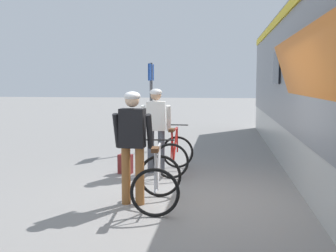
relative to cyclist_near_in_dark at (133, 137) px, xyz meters
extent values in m
plane|color=gray|center=(1.00, 0.31, -1.05)|extent=(80.00, 80.00, 0.00)
cube|color=orange|center=(2.68, 0.03, 0.75)|extent=(0.57, 5.06, 1.63)
cube|color=yellow|center=(2.68, 2.12, 2.37)|extent=(0.04, 17.24, 0.20)
cube|color=black|center=(2.67, 4.29, 1.20)|extent=(0.04, 1.10, 0.80)
cylinder|color=#935B2D|center=(-0.11, 0.00, -0.60)|extent=(0.14, 0.14, 0.90)
cylinder|color=#935B2D|center=(0.11, -0.01, -0.60)|extent=(0.14, 0.14, 0.90)
cube|color=black|center=(0.00, 0.00, 0.15)|extent=(0.39, 0.25, 0.60)
cylinder|color=black|center=(-0.26, 0.05, 0.10)|extent=(0.10, 0.26, 0.56)
cylinder|color=black|center=(0.26, 0.03, 0.10)|extent=(0.10, 0.26, 0.56)
sphere|color=beige|center=(0.00, 0.00, 0.58)|extent=(0.22, 0.22, 0.22)
ellipsoid|color=white|center=(0.00, 0.00, 0.64)|extent=(0.26, 0.28, 0.14)
cylinder|color=#4C515B|center=(-0.11, 2.20, -0.60)|extent=(0.14, 0.14, 0.90)
cylinder|color=#4C515B|center=(0.11, 2.22, -0.60)|extent=(0.14, 0.14, 0.90)
cube|color=white|center=(0.00, 2.21, 0.15)|extent=(0.40, 0.27, 0.60)
cylinder|color=white|center=(-0.26, 2.23, 0.10)|extent=(0.11, 0.27, 0.56)
cylinder|color=white|center=(0.26, 2.27, 0.10)|extent=(0.11, 0.27, 0.56)
sphere|color=tan|center=(0.00, 2.21, 0.58)|extent=(0.22, 0.22, 0.22)
ellipsoid|color=white|center=(0.00, 2.21, 0.64)|extent=(0.27, 0.29, 0.14)
torus|color=black|center=(0.36, 0.45, -0.70)|extent=(0.71, 0.11, 0.71)
torus|color=black|center=(0.44, -0.57, -0.70)|extent=(0.71, 0.11, 0.71)
cylinder|color=silver|center=(0.39, 0.09, -0.45)|extent=(0.10, 0.65, 0.63)
cylinder|color=silver|center=(0.40, -0.02, -0.15)|extent=(0.11, 0.85, 0.04)
cylinder|color=silver|center=(0.42, -0.33, -0.45)|extent=(0.06, 0.28, 0.62)
cylinder|color=silver|center=(0.43, -0.39, -0.73)|extent=(0.06, 0.36, 0.08)
cylinder|color=silver|center=(0.44, -0.51, -0.42)|extent=(0.04, 0.14, 0.56)
cylinder|color=silver|center=(0.36, 0.42, -0.42)|extent=(0.04, 0.08, 0.55)
cylinder|color=black|center=(0.36, 0.40, -0.09)|extent=(0.48, 0.06, 0.02)
cube|color=#4C2D19|center=(0.43, -0.48, -0.10)|extent=(0.12, 0.25, 0.06)
torus|color=black|center=(0.39, 2.76, -0.70)|extent=(0.71, 0.06, 0.71)
torus|color=black|center=(0.38, 1.74, -0.70)|extent=(0.71, 0.06, 0.71)
cylinder|color=red|center=(0.38, 2.40, -0.45)|extent=(0.05, 0.64, 0.63)
cylinder|color=red|center=(0.38, 2.28, -0.15)|extent=(0.05, 0.85, 0.04)
cylinder|color=red|center=(0.38, 1.98, -0.45)|extent=(0.04, 0.27, 0.62)
cylinder|color=red|center=(0.38, 1.92, -0.73)|extent=(0.03, 0.36, 0.08)
cylinder|color=red|center=(0.38, 1.80, -0.42)|extent=(0.03, 0.14, 0.56)
cylinder|color=red|center=(0.39, 2.73, -0.42)|extent=(0.03, 0.08, 0.55)
cylinder|color=black|center=(0.39, 2.71, -0.09)|extent=(0.48, 0.03, 0.02)
cube|color=#4C2D19|center=(0.38, 1.83, -0.10)|extent=(0.10, 0.24, 0.06)
cube|color=maroon|center=(-0.62, 2.07, -0.85)|extent=(0.31, 0.23, 0.40)
cylinder|color=#595B60|center=(-0.55, 4.79, 0.15)|extent=(0.08, 0.08, 2.40)
cube|color=#193F99|center=(-0.55, 4.79, 1.10)|extent=(0.04, 0.70, 0.44)
camera|label=1|loc=(1.38, -6.12, 0.87)|focal=43.83mm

